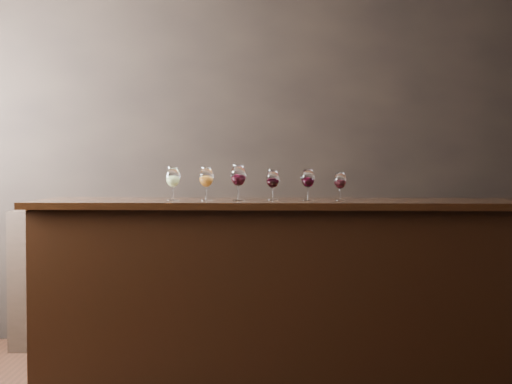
{
  "coord_description": "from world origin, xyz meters",
  "views": [
    {
      "loc": [
        0.3,
        -3.15,
        1.31
      ],
      "look_at": [
        0.31,
        1.18,
        1.16
      ],
      "focal_mm": 50.0,
      "sensor_mm": 36.0,
      "label": 1
    }
  ],
  "objects_px": {
    "back_bar_shelf": "(206,278)",
    "glass_red_d": "(340,181)",
    "glass_red_a": "(238,176)",
    "glass_red_b": "(273,180)",
    "bar_counter": "(292,294)",
    "glass_amber": "(206,178)",
    "glass_white": "(173,178)",
    "glass_red_c": "(308,179)"
  },
  "relations": [
    {
      "from": "back_bar_shelf",
      "to": "glass_red_d",
      "type": "xyz_separation_m",
      "value": [
        0.87,
        -0.85,
        0.73
      ]
    },
    {
      "from": "glass_red_a",
      "to": "glass_red_b",
      "type": "distance_m",
      "value": 0.21
    },
    {
      "from": "bar_counter",
      "to": "glass_amber",
      "type": "relative_size",
      "value": 15.07
    },
    {
      "from": "glass_white",
      "to": "glass_red_a",
      "type": "relative_size",
      "value": 0.94
    },
    {
      "from": "glass_red_c",
      "to": "back_bar_shelf",
      "type": "bearing_deg",
      "value": 128.91
    },
    {
      "from": "bar_counter",
      "to": "glass_red_d",
      "type": "relative_size",
      "value": 17.75
    },
    {
      "from": "back_bar_shelf",
      "to": "glass_red_b",
      "type": "xyz_separation_m",
      "value": [
        0.46,
        -0.83,
        0.74
      ]
    },
    {
      "from": "glass_red_b",
      "to": "glass_red_d",
      "type": "distance_m",
      "value": 0.41
    },
    {
      "from": "bar_counter",
      "to": "glass_white",
      "type": "relative_size",
      "value": 15.08
    },
    {
      "from": "glass_white",
      "to": "glass_amber",
      "type": "xyz_separation_m",
      "value": [
        0.2,
        0.01,
        0.0
      ]
    },
    {
      "from": "bar_counter",
      "to": "glass_red_d",
      "type": "distance_m",
      "value": 0.75
    },
    {
      "from": "back_bar_shelf",
      "to": "glass_red_b",
      "type": "distance_m",
      "value": 1.2
    },
    {
      "from": "bar_counter",
      "to": "glass_white",
      "type": "bearing_deg",
      "value": -175.15
    },
    {
      "from": "glass_red_d",
      "to": "glass_white",
      "type": "bearing_deg",
      "value": -178.45
    },
    {
      "from": "glass_red_d",
      "to": "glass_amber",
      "type": "bearing_deg",
      "value": -178.63
    },
    {
      "from": "glass_white",
      "to": "glass_red_b",
      "type": "relative_size",
      "value": 1.1
    },
    {
      "from": "bar_counter",
      "to": "glass_red_d",
      "type": "xyz_separation_m",
      "value": [
        0.29,
        -0.0,
        0.69
      ]
    },
    {
      "from": "glass_red_a",
      "to": "glass_red_b",
      "type": "relative_size",
      "value": 1.18
    },
    {
      "from": "glass_red_a",
      "to": "glass_red_c",
      "type": "height_order",
      "value": "glass_red_a"
    },
    {
      "from": "glass_white",
      "to": "glass_amber",
      "type": "bearing_deg",
      "value": 2.29
    },
    {
      "from": "glass_red_c",
      "to": "glass_amber",
      "type": "bearing_deg",
      "value": -177.18
    },
    {
      "from": "glass_white",
      "to": "glass_red_a",
      "type": "distance_m",
      "value": 0.4
    },
    {
      "from": "glass_white",
      "to": "glass_red_d",
      "type": "bearing_deg",
      "value": 1.55
    },
    {
      "from": "glass_red_a",
      "to": "glass_red_b",
      "type": "xyz_separation_m",
      "value": [
        0.21,
        0.04,
        -0.02
      ]
    },
    {
      "from": "glass_red_c",
      "to": "glass_red_b",
      "type": "bearing_deg",
      "value": 176.2
    },
    {
      "from": "back_bar_shelf",
      "to": "glass_red_b",
      "type": "height_order",
      "value": "glass_red_b"
    },
    {
      "from": "glass_red_b",
      "to": "glass_red_c",
      "type": "xyz_separation_m",
      "value": [
        0.22,
        -0.01,
        0.0
      ]
    },
    {
      "from": "back_bar_shelf",
      "to": "glass_red_d",
      "type": "height_order",
      "value": "glass_red_d"
    },
    {
      "from": "bar_counter",
      "to": "glass_white",
      "type": "xyz_separation_m",
      "value": [
        -0.73,
        -0.03,
        0.71
      ]
    },
    {
      "from": "glass_red_d",
      "to": "back_bar_shelf",
      "type": "bearing_deg",
      "value": 135.71
    },
    {
      "from": "back_bar_shelf",
      "to": "glass_red_a",
      "type": "distance_m",
      "value": 1.18
    },
    {
      "from": "glass_red_b",
      "to": "glass_red_a",
      "type": "bearing_deg",
      "value": -169.8
    },
    {
      "from": "glass_red_b",
      "to": "glass_red_d",
      "type": "height_order",
      "value": "glass_red_b"
    },
    {
      "from": "back_bar_shelf",
      "to": "glass_red_a",
      "type": "xyz_separation_m",
      "value": [
        0.26,
        -0.87,
        0.76
      ]
    },
    {
      "from": "glass_red_c",
      "to": "glass_red_a",
      "type": "bearing_deg",
      "value": -176.85
    },
    {
      "from": "glass_white",
      "to": "glass_red_b",
      "type": "height_order",
      "value": "glass_white"
    },
    {
      "from": "glass_red_b",
      "to": "glass_red_d",
      "type": "xyz_separation_m",
      "value": [
        0.41,
        -0.03,
        -0.01
      ]
    },
    {
      "from": "bar_counter",
      "to": "glass_amber",
      "type": "xyz_separation_m",
      "value": [
        -0.52,
        -0.02,
        0.71
      ]
    },
    {
      "from": "glass_red_c",
      "to": "bar_counter",
      "type": "bearing_deg",
      "value": -173.61
    },
    {
      "from": "glass_red_b",
      "to": "glass_red_c",
      "type": "distance_m",
      "value": 0.22
    },
    {
      "from": "back_bar_shelf",
      "to": "glass_red_c",
      "type": "xyz_separation_m",
      "value": [
        0.68,
        -0.84,
        0.74
      ]
    },
    {
      "from": "glass_red_b",
      "to": "glass_red_c",
      "type": "height_order",
      "value": "glass_red_c"
    }
  ]
}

